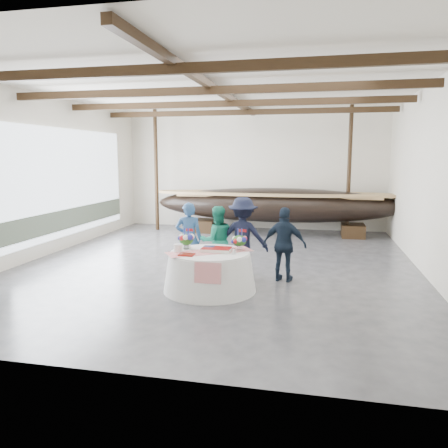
# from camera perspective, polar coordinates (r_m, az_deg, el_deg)

# --- Properties ---
(floor) EXTENTS (10.00, 12.00, 0.01)m
(floor) POSITION_cam_1_polar(r_m,az_deg,el_deg) (11.50, -0.67, -5.17)
(floor) COLOR #3D3D42
(floor) RESTS_ON ground
(wall_back) EXTENTS (10.00, 0.02, 4.50)m
(wall_back) POSITION_cam_1_polar(r_m,az_deg,el_deg) (17.07, 3.85, 7.02)
(wall_back) COLOR silver
(wall_back) RESTS_ON ground
(wall_front) EXTENTS (10.00, 0.02, 4.50)m
(wall_front) POSITION_cam_1_polar(r_m,az_deg,el_deg) (5.50, -14.82, 3.01)
(wall_front) COLOR silver
(wall_front) RESTS_ON ground
(wall_left) EXTENTS (0.02, 12.00, 4.50)m
(wall_left) POSITION_cam_1_polar(r_m,az_deg,el_deg) (13.22, -22.44, 5.86)
(wall_left) COLOR silver
(wall_left) RESTS_ON ground
(wall_right) EXTENTS (0.02, 12.00, 4.50)m
(wall_right) POSITION_cam_1_polar(r_m,az_deg,el_deg) (11.17, 25.28, 5.26)
(wall_right) COLOR silver
(wall_right) RESTS_ON ground
(ceiling) EXTENTS (10.00, 12.00, 0.01)m
(ceiling) POSITION_cam_1_polar(r_m,az_deg,el_deg) (11.29, -0.71, 17.58)
(ceiling) COLOR white
(ceiling) RESTS_ON wall_back
(pavilion_structure) EXTENTS (9.80, 11.76, 4.50)m
(pavilion_structure) POSITION_cam_1_polar(r_m,az_deg,el_deg) (12.01, 0.19, 14.66)
(pavilion_structure) COLOR black
(pavilion_structure) RESTS_ON ground
(open_bay) EXTENTS (0.03, 7.00, 3.20)m
(open_bay) POSITION_cam_1_polar(r_m,az_deg,el_deg) (14.05, -19.86, 4.41)
(open_bay) COLOR silver
(open_bay) RESTS_ON ground
(longboat_display) EXTENTS (8.90, 1.78, 1.67)m
(longboat_display) POSITION_cam_1_polar(r_m,az_deg,el_deg) (15.76, 6.89, 2.51)
(longboat_display) COLOR black
(longboat_display) RESTS_ON ground
(banquet_table) EXTENTS (1.93, 1.93, 0.83)m
(banquet_table) POSITION_cam_1_polar(r_m,az_deg,el_deg) (9.15, -1.87, -6.18)
(banquet_table) COLOR white
(banquet_table) RESTS_ON ground
(tabletop_items) EXTENTS (1.79, 1.45, 0.40)m
(tabletop_items) POSITION_cam_1_polar(r_m,az_deg,el_deg) (9.19, -1.88, -2.52)
(tabletop_items) COLOR red
(tabletop_items) RESTS_ON banquet_table
(guest_woman_blue) EXTENTS (0.71, 0.55, 1.72)m
(guest_woman_blue) POSITION_cam_1_polar(r_m,az_deg,el_deg) (10.38, -4.62, -1.87)
(guest_woman_blue) COLOR navy
(guest_woman_blue) RESTS_ON ground
(guest_woman_teal) EXTENTS (0.98, 0.90, 1.64)m
(guest_woman_teal) POSITION_cam_1_polar(r_m,az_deg,el_deg) (10.25, -0.93, -2.20)
(guest_woman_teal) COLOR #1A896B
(guest_woman_teal) RESTS_ON ground
(guest_man_left) EXTENTS (1.22, 0.73, 1.85)m
(guest_man_left) POSITION_cam_1_polar(r_m,az_deg,el_deg) (10.21, 2.48, -1.66)
(guest_man_left) COLOR black
(guest_man_left) RESTS_ON ground
(guest_man_right) EXTENTS (1.04, 0.59, 1.67)m
(guest_man_right) POSITION_cam_1_polar(r_m,az_deg,el_deg) (9.82, 7.92, -2.67)
(guest_man_right) COLOR #142031
(guest_man_right) RESTS_ON ground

